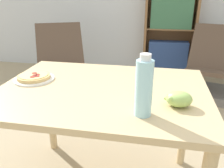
{
  "coord_description": "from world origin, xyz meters",
  "views": [
    {
      "loc": [
        0.2,
        -1.34,
        1.32
      ],
      "look_at": [
        -0.02,
        -0.18,
        0.84
      ],
      "focal_mm": 38.0,
      "sensor_mm": 36.0,
      "label": 1
    }
  ],
  "objects_px": {
    "pizza_on_plate": "(34,77)",
    "bookshelf": "(170,33)",
    "lounge_chair_far": "(211,75)",
    "lounge_chair_near": "(62,71)",
    "drink_bottle": "(144,87)",
    "grape_bunch": "(179,99)"
  },
  "relations": [
    {
      "from": "pizza_on_plate",
      "to": "drink_bottle",
      "type": "relative_size",
      "value": 0.88
    },
    {
      "from": "pizza_on_plate",
      "to": "bookshelf",
      "type": "relative_size",
      "value": 0.17
    },
    {
      "from": "pizza_on_plate",
      "to": "grape_bunch",
      "type": "relative_size",
      "value": 1.86
    },
    {
      "from": "drink_bottle",
      "to": "bookshelf",
      "type": "bearing_deg",
      "value": 85.5
    },
    {
      "from": "lounge_chair_far",
      "to": "drink_bottle",
      "type": "bearing_deg",
      "value": -94.45
    },
    {
      "from": "drink_bottle",
      "to": "lounge_chair_far",
      "type": "relative_size",
      "value": 0.32
    },
    {
      "from": "lounge_chair_near",
      "to": "lounge_chair_far",
      "type": "relative_size",
      "value": 1.06
    },
    {
      "from": "grape_bunch",
      "to": "lounge_chair_far",
      "type": "distance_m",
      "value": 2.13
    },
    {
      "from": "lounge_chair_near",
      "to": "bookshelf",
      "type": "bearing_deg",
      "value": 10.12
    },
    {
      "from": "pizza_on_plate",
      "to": "lounge_chair_far",
      "type": "xyz_separation_m",
      "value": [
        1.47,
        1.78,
        -0.51
      ]
    },
    {
      "from": "drink_bottle",
      "to": "lounge_chair_near",
      "type": "relative_size",
      "value": 0.3
    },
    {
      "from": "drink_bottle",
      "to": "pizza_on_plate",
      "type": "bearing_deg",
      "value": 155.63
    },
    {
      "from": "pizza_on_plate",
      "to": "bookshelf",
      "type": "distance_m",
      "value": 2.68
    },
    {
      "from": "drink_bottle",
      "to": "lounge_chair_far",
      "type": "distance_m",
      "value": 2.32
    },
    {
      "from": "lounge_chair_near",
      "to": "lounge_chair_far",
      "type": "xyz_separation_m",
      "value": [
        1.95,
        0.23,
        0.0
      ]
    },
    {
      "from": "grape_bunch",
      "to": "bookshelf",
      "type": "height_order",
      "value": "bookshelf"
    },
    {
      "from": "lounge_chair_far",
      "to": "bookshelf",
      "type": "xyz_separation_m",
      "value": [
        -0.53,
        0.73,
        0.39
      ]
    },
    {
      "from": "lounge_chair_far",
      "to": "bookshelf",
      "type": "relative_size",
      "value": 0.6
    },
    {
      "from": "pizza_on_plate",
      "to": "drink_bottle",
      "type": "bearing_deg",
      "value": -24.37
    },
    {
      "from": "grape_bunch",
      "to": "lounge_chair_near",
      "type": "distance_m",
      "value": 2.28
    },
    {
      "from": "grape_bunch",
      "to": "bookshelf",
      "type": "xyz_separation_m",
      "value": [
        0.06,
        2.71,
        -0.14
      ]
    },
    {
      "from": "pizza_on_plate",
      "to": "bookshelf",
      "type": "xyz_separation_m",
      "value": [
        0.93,
        2.51,
        -0.12
      ]
    }
  ]
}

